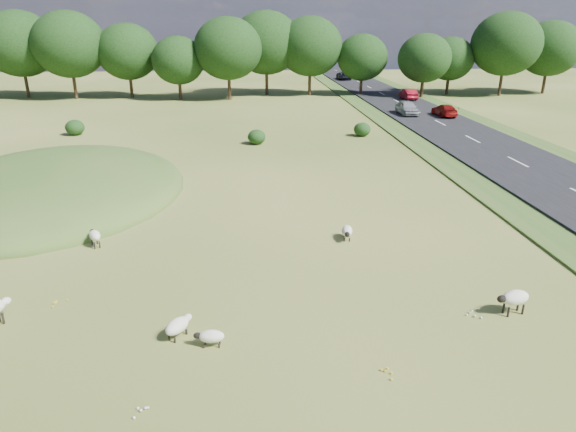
% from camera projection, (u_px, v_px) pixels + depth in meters
% --- Properties ---
extents(ground, '(160.00, 160.00, 0.00)m').
position_uv_depth(ground, '(246.00, 157.00, 40.10)').
color(ground, '#45571B').
rests_on(ground, ground).
extents(mound, '(16.00, 20.00, 4.00)m').
position_uv_depth(mound, '(52.00, 192.00, 31.73)').
color(mound, '#33561E').
rests_on(mound, ground).
extents(road, '(8.00, 150.00, 0.25)m').
position_uv_depth(road, '(447.00, 128.00, 50.91)').
color(road, black).
rests_on(road, ground).
extents(treeline, '(96.28, 14.66, 11.70)m').
position_uv_depth(treeline, '(236.00, 49.00, 70.79)').
color(treeline, black).
rests_on(treeline, ground).
extents(shrubs, '(28.31, 6.92, 1.42)m').
position_uv_depth(shrubs, '(211.00, 131.00, 46.67)').
color(shrubs, black).
rests_on(shrubs, ground).
extents(sheep_0, '(0.99, 1.18, 0.69)m').
position_uv_depth(sheep_0, '(178.00, 326.00, 16.93)').
color(sheep_0, beige).
rests_on(sheep_0, ground).
extents(sheep_1, '(1.33, 0.77, 0.93)m').
position_uv_depth(sheep_1, '(514.00, 298.00, 18.20)').
color(sheep_1, beige).
rests_on(sheep_1, ground).
extents(sheep_2, '(0.67, 1.20, 0.67)m').
position_uv_depth(sheep_2, '(347.00, 231.00, 24.65)').
color(sheep_2, beige).
rests_on(sheep_2, ground).
extents(sheep_4, '(1.02, 0.50, 0.58)m').
position_uv_depth(sheep_4, '(211.00, 336.00, 16.46)').
color(sheep_4, beige).
rests_on(sheep_4, ground).
extents(sheep_5, '(0.84, 1.12, 0.79)m').
position_uv_depth(sheep_5, '(95.00, 235.00, 23.85)').
color(sheep_5, beige).
rests_on(sheep_5, ground).
extents(car_1, '(2.18, 4.74, 1.32)m').
position_uv_depth(car_1, '(344.00, 76.00, 93.54)').
color(car_1, black).
rests_on(car_1, road).
extents(car_2, '(1.77, 4.35, 1.26)m').
position_uv_depth(car_2, '(445.00, 110.00, 56.41)').
color(car_2, maroon).
rests_on(car_2, road).
extents(car_3, '(2.06, 5.06, 1.47)m').
position_uv_depth(car_3, '(349.00, 69.00, 107.14)').
color(car_3, black).
rests_on(car_3, road).
extents(car_4, '(1.80, 4.47, 1.52)m').
position_uv_depth(car_4, '(407.00, 107.00, 57.38)').
color(car_4, '#9DA0A4').
rests_on(car_4, road).
extents(car_6, '(1.49, 4.28, 1.41)m').
position_uv_depth(car_6, '(408.00, 94.00, 68.85)').
color(car_6, maroon).
rests_on(car_6, road).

